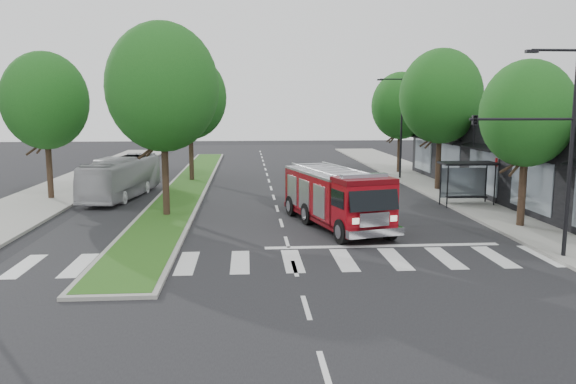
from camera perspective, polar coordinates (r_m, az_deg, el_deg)
The scene contains 16 objects.
ground at distance 24.54m, azimuth -0.11°, elevation -5.12°, with size 140.00×140.00×0.00m, color black.
sidewalk_right at distance 37.08m, azimuth 18.37°, elevation -0.68°, with size 5.00×80.00×0.15m, color gray.
sidewalk_left at distance 36.57m, azimuth -24.63°, elevation -1.17°, with size 5.00×80.00×0.15m, color gray.
median at distance 42.38m, azimuth -9.99°, elevation 0.79°, with size 3.00×50.00×0.15m.
storefront_row at distance 38.74m, azimuth 24.72°, elevation 2.97°, with size 8.00×30.00×5.00m, color black.
bus_shelter at distance 34.63m, azimuth 17.71°, elevation 1.99°, with size 3.20×1.60×2.61m.
tree_right_near at distance 28.94m, azimuth 23.13°, elevation 7.32°, with size 4.40×4.40×8.05m.
tree_right_mid at distance 40.00m, azimuth 15.27°, elevation 9.35°, with size 5.60×5.60×9.72m.
tree_right_far at distance 49.54m, azimuth 11.38°, elevation 8.58°, with size 5.00×5.00×8.73m.
tree_median_near at distance 30.08m, azimuth -12.63°, elevation 10.33°, with size 5.80×5.80×10.16m.
tree_median_far at distance 43.97m, azimuth -9.95°, elevation 9.46°, with size 5.60×5.60×9.72m.
tree_left_mid at distance 37.81m, azimuth -23.46°, elevation 8.49°, with size 5.20×5.20×9.16m.
streetlight_right_near at distance 23.23m, azimuth 25.04°, elevation 4.92°, with size 4.08×0.22×8.00m.
streetlight_right_far at distance 45.41m, azimuth 11.27°, elevation 6.86°, with size 2.11×0.20×8.00m.
fire_engine at distance 27.47m, azimuth 4.87°, elevation -0.62°, with size 4.62×8.91×2.96m.
city_bus at distance 37.60m, azimuth -16.52°, elevation 1.44°, with size 2.21×9.44×2.63m, color #B6B5BA.
Camera 1 is at (-1.69, -23.76, 5.93)m, focal length 35.00 mm.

